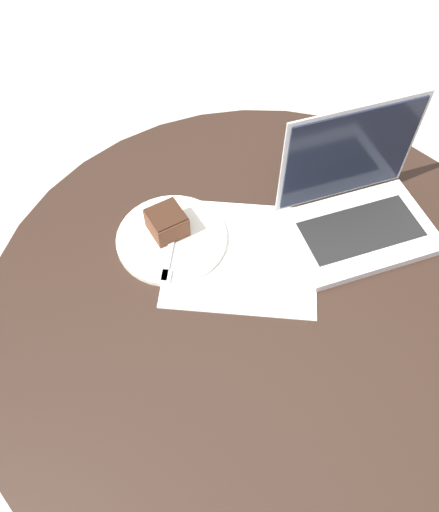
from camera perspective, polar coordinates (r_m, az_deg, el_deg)
ground_plane at (r=1.66m, az=3.63°, el=-17.75°), size 12.00×12.00×0.00m
dining_table at (r=1.10m, az=5.25°, el=-8.44°), size 1.12×1.12×0.74m
paper_document at (r=1.02m, az=2.49°, el=0.11°), size 0.40×0.40×0.00m
plate at (r=1.05m, az=-5.47°, el=2.00°), size 0.23×0.23×0.01m
cake_slice at (r=1.03m, az=-6.03°, el=3.86°), size 0.08×0.08×0.05m
fork at (r=1.02m, az=-5.78°, el=0.26°), size 0.11×0.16×0.00m
coffee_glass at (r=1.20m, az=12.49°, el=12.12°), size 0.07×0.07×0.09m
laptop at (r=1.08m, az=15.43°, el=5.31°), size 0.33×0.25×0.25m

